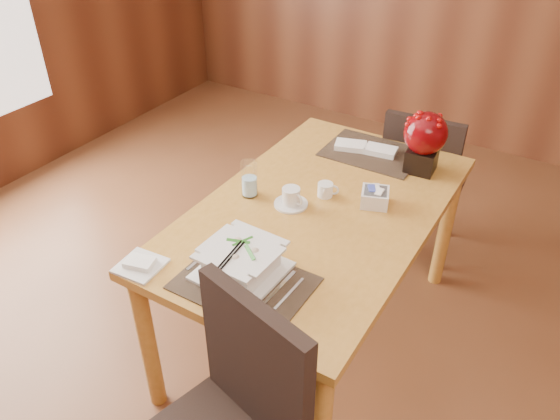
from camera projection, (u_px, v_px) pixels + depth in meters
The scene contains 12 objects.
dining_table at pixel (318, 226), 2.33m from camera, with size 0.90×1.50×0.75m.
placemat_near at pixel (244, 283), 1.88m from camera, with size 0.45×0.33×0.01m, color black.
placemat_far at pixel (372, 153), 2.66m from camera, with size 0.45×0.33×0.01m, color black.
soup_setting at pixel (241, 261), 1.90m from camera, with size 0.29×0.29×0.11m.
coffee_cup at pixel (291, 198), 2.27m from camera, with size 0.14×0.14×0.08m.
water_glass at pixel (249, 179), 2.31m from camera, with size 0.07×0.07×0.16m, color white.
creamer_jug at pixel (325, 190), 2.33m from camera, with size 0.08×0.08×0.06m, color silver, non-canonical shape.
sugar_caddy at pixel (375, 197), 2.27m from camera, with size 0.11×0.11×0.07m, color silver.
berry_decor at pixel (425, 139), 2.43m from camera, with size 0.19×0.19×0.29m.
napkins_far at pixel (368, 148), 2.66m from camera, with size 0.30×0.11×0.03m, color white, non-canonical shape.
bread_plate at pixel (140, 266), 1.96m from camera, with size 0.15×0.15×0.01m, color silver.
far_chair at pixel (421, 177), 2.95m from camera, with size 0.44×0.45×0.89m.
Camera 1 is at (0.84, -1.09, 2.03)m, focal length 35.00 mm.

